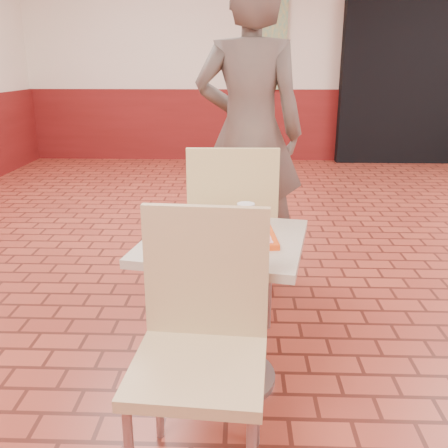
{
  "coord_description": "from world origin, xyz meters",
  "views": [
    {
      "loc": [
        -0.95,
        -2.29,
        1.36
      ],
      "look_at": [
        -1.02,
        -0.36,
        0.74
      ],
      "focal_mm": 40.0,
      "sensor_mm": 36.0,
      "label": 1
    }
  ],
  "objects_px": {
    "main_table": "(224,287)",
    "customer": "(249,133)",
    "chair_main_back": "(232,226)",
    "long_john_donut": "(239,231)",
    "ring_donut": "(193,222)",
    "serving_tray": "(224,235)",
    "chair_main_front": "(202,334)",
    "paper_cup": "(246,214)"
  },
  "relations": [
    {
      "from": "main_table",
      "to": "customer",
      "type": "bearing_deg",
      "value": 84.7
    },
    {
      "from": "main_table",
      "to": "chair_main_back",
      "type": "height_order",
      "value": "chair_main_back"
    },
    {
      "from": "chair_main_back",
      "to": "long_john_donut",
      "type": "relative_size",
      "value": 6.76
    },
    {
      "from": "main_table",
      "to": "long_john_donut",
      "type": "bearing_deg",
      "value": -36.67
    },
    {
      "from": "ring_donut",
      "to": "main_table",
      "type": "bearing_deg",
      "value": -30.63
    },
    {
      "from": "customer",
      "to": "serving_tray",
      "type": "xyz_separation_m",
      "value": [
        -0.11,
        -1.24,
        -0.25
      ]
    },
    {
      "from": "customer",
      "to": "ring_donut",
      "type": "distance_m",
      "value": 1.2
    },
    {
      "from": "chair_main_back",
      "to": "customer",
      "type": "distance_m",
      "value": 0.78
    },
    {
      "from": "chair_main_front",
      "to": "serving_tray",
      "type": "bearing_deg",
      "value": 87.75
    },
    {
      "from": "chair_main_front",
      "to": "chair_main_back",
      "type": "height_order",
      "value": "chair_main_back"
    },
    {
      "from": "chair_main_back",
      "to": "long_john_donut",
      "type": "xyz_separation_m",
      "value": [
        0.04,
        -0.61,
        0.18
      ]
    },
    {
      "from": "main_table",
      "to": "paper_cup",
      "type": "xyz_separation_m",
      "value": [
        0.09,
        0.09,
        0.29
      ]
    },
    {
      "from": "serving_tray",
      "to": "ring_donut",
      "type": "height_order",
      "value": "ring_donut"
    },
    {
      "from": "serving_tray",
      "to": "ring_donut",
      "type": "bearing_deg",
      "value": 149.37
    },
    {
      "from": "serving_tray",
      "to": "ring_donut",
      "type": "relative_size",
      "value": 4.29
    },
    {
      "from": "chair_main_front",
      "to": "long_john_donut",
      "type": "relative_size",
      "value": 6.39
    },
    {
      "from": "main_table",
      "to": "chair_main_back",
      "type": "relative_size",
      "value": 0.69
    },
    {
      "from": "paper_cup",
      "to": "ring_donut",
      "type": "bearing_deg",
      "value": -176.58
    },
    {
      "from": "long_john_donut",
      "to": "customer",
      "type": "bearing_deg",
      "value": 87.6
    },
    {
      "from": "serving_tray",
      "to": "paper_cup",
      "type": "relative_size",
      "value": 4.29
    },
    {
      "from": "customer",
      "to": "paper_cup",
      "type": "bearing_deg",
      "value": 92.98
    },
    {
      "from": "ring_donut",
      "to": "long_john_donut",
      "type": "distance_m",
      "value": 0.23
    },
    {
      "from": "main_table",
      "to": "paper_cup",
      "type": "bearing_deg",
      "value": 46.16
    },
    {
      "from": "chair_main_front",
      "to": "chair_main_back",
      "type": "xyz_separation_m",
      "value": [
        0.08,
        1.06,
        0.03
      ]
    },
    {
      "from": "serving_tray",
      "to": "chair_main_front",
      "type": "bearing_deg",
      "value": -96.53
    },
    {
      "from": "main_table",
      "to": "serving_tray",
      "type": "xyz_separation_m",
      "value": [
        0.0,
        0.0,
        0.23
      ]
    },
    {
      "from": "chair_main_back",
      "to": "ring_donut",
      "type": "relative_size",
      "value": 10.13
    },
    {
      "from": "chair_main_back",
      "to": "long_john_donut",
      "type": "bearing_deg",
      "value": 92.29
    },
    {
      "from": "long_john_donut",
      "to": "paper_cup",
      "type": "relative_size",
      "value": 1.5
    },
    {
      "from": "customer",
      "to": "ring_donut",
      "type": "bearing_deg",
      "value": 82.13
    },
    {
      "from": "customer",
      "to": "paper_cup",
      "type": "relative_size",
      "value": 19.55
    },
    {
      "from": "chair_main_front",
      "to": "serving_tray",
      "type": "height_order",
      "value": "chair_main_front"
    },
    {
      "from": "main_table",
      "to": "serving_tray",
      "type": "relative_size",
      "value": 1.64
    },
    {
      "from": "paper_cup",
      "to": "serving_tray",
      "type": "bearing_deg",
      "value": -133.84
    },
    {
      "from": "ring_donut",
      "to": "paper_cup",
      "type": "relative_size",
      "value": 1.0
    },
    {
      "from": "long_john_donut",
      "to": "serving_tray",
      "type": "bearing_deg",
      "value": 143.33
    },
    {
      "from": "main_table",
      "to": "chair_main_back",
      "type": "bearing_deg",
      "value": 87.57
    },
    {
      "from": "chair_main_back",
      "to": "serving_tray",
      "type": "height_order",
      "value": "chair_main_back"
    },
    {
      "from": "main_table",
      "to": "paper_cup",
      "type": "height_order",
      "value": "paper_cup"
    },
    {
      "from": "customer",
      "to": "paper_cup",
      "type": "distance_m",
      "value": 1.16
    },
    {
      "from": "serving_tray",
      "to": "paper_cup",
      "type": "xyz_separation_m",
      "value": [
        0.09,
        0.09,
        0.06
      ]
    },
    {
      "from": "main_table",
      "to": "ring_donut",
      "type": "distance_m",
      "value": 0.3
    }
  ]
}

